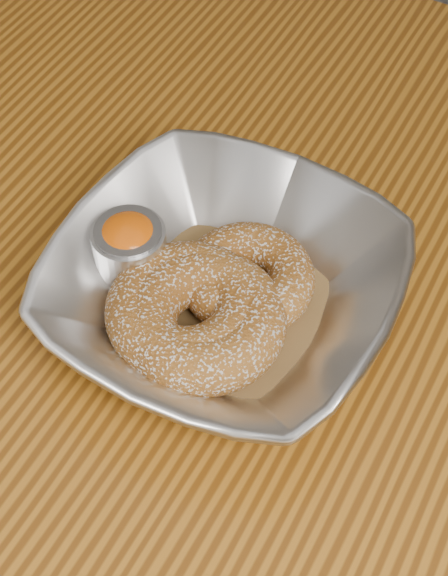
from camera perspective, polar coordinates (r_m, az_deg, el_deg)
The scene contains 7 objects.
table at distance 0.71m, azimuth 0.12°, elevation -5.23°, with size 1.20×0.80×0.75m.
serving_bowl at distance 0.59m, azimuth 0.00°, elevation -0.10°, with size 0.23×0.23×0.06m, color silver.
parchment at distance 0.61m, azimuth 0.00°, elevation -1.20°, with size 0.14×0.14×0.00m, color olive.
donut_back at distance 0.60m, azimuth 1.55°, elevation 0.64°, with size 0.09×0.09×0.03m, color #92561E.
donut_front at distance 0.58m, azimuth -2.37°, elevation -1.48°, with size 0.11×0.11×0.04m, color #92561E.
donut_extra at distance 0.57m, azimuth -1.39°, elevation -2.08°, with size 0.11×0.11×0.04m, color #92561E.
ramekin at distance 0.61m, azimuth -6.09°, elevation 2.47°, with size 0.05×0.05×0.05m.
Camera 1 is at (0.18, -0.33, 1.25)m, focal length 55.00 mm.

